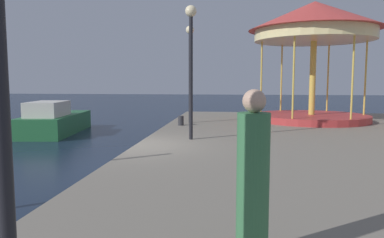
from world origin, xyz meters
name	(u,v)px	position (x,y,z in m)	size (l,w,h in m)	color
ground_plane	(136,171)	(0.00, 0.00, 0.00)	(120.00, 120.00, 0.00)	#162338
quay_dock	(360,163)	(6.39, 0.00, 0.40)	(12.79, 23.49, 0.80)	gray
motorboat_green	(54,121)	(-6.16, 7.13, 0.64)	(2.74, 5.57, 1.68)	#236638
carousel	(314,32)	(6.49, 7.26, 4.88)	(6.00, 6.00, 5.48)	#B23333
lamp_post_mid_promenade	(191,48)	(1.52, 1.17, 3.69)	(0.36, 0.36, 4.22)	black
lamp_post_far_end	(190,57)	(0.91, 5.87, 3.73)	(0.36, 0.36, 4.28)	black
bollard_north	(181,121)	(0.66, 4.80, 1.00)	(0.24, 0.24, 0.40)	#2D2D33
person_near_carousel	(253,182)	(3.11, -6.78, 1.65)	(0.34, 0.34, 1.81)	#387247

